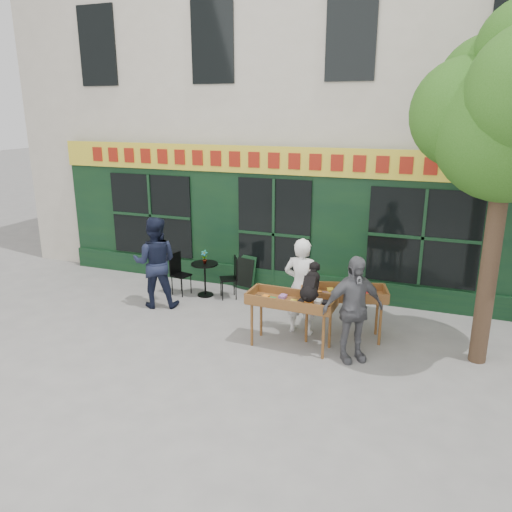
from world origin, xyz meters
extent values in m
plane|color=slate|center=(0.00, 0.00, 0.00)|extent=(80.00, 80.00, 0.00)
cube|color=beige|center=(0.00, 6.00, 5.00)|extent=(14.00, 7.00, 10.00)
cube|color=black|center=(0.00, 2.42, 1.60)|extent=(11.00, 0.16, 3.20)
cube|color=yellow|center=(0.00, 2.30, 3.00)|extent=(11.00, 0.06, 0.60)
cube|color=maroon|center=(0.00, 2.26, 3.00)|extent=(9.60, 0.03, 0.34)
cube|color=black|center=(0.00, 2.32, 0.25)|extent=(11.00, 0.10, 0.50)
cube|color=black|center=(0.00, 2.32, 1.35)|extent=(1.70, 0.05, 2.50)
cube|color=black|center=(-3.20, 2.32, 1.55)|extent=(2.20, 0.05, 2.00)
cube|color=black|center=(3.20, 2.32, 1.55)|extent=(2.20, 0.05, 2.00)
cylinder|color=#382619|center=(4.30, 0.30, 1.80)|extent=(0.28, 0.28, 3.60)
sphere|color=#235212|center=(4.30, 0.30, 3.80)|extent=(2.20, 2.20, 2.20)
sphere|color=#235212|center=(3.70, 0.50, 4.00)|extent=(1.70, 1.70, 1.70)
sphere|color=#235212|center=(4.00, 0.90, 4.40)|extent=(1.60, 1.60, 1.60)
cylinder|color=brown|center=(0.55, -0.51, 0.40)|extent=(0.05, 0.05, 0.80)
cylinder|color=brown|center=(1.85, -0.56, 0.40)|extent=(0.05, 0.05, 0.80)
cylinder|color=brown|center=(0.57, -0.07, 0.40)|extent=(0.05, 0.05, 0.80)
cylinder|color=brown|center=(1.87, -0.12, 0.40)|extent=(0.05, 0.05, 0.80)
cube|color=brown|center=(1.21, -0.31, 0.82)|extent=(1.52, 0.63, 0.05)
cube|color=brown|center=(1.20, -0.60, 0.90)|extent=(1.50, 0.09, 0.18)
cube|color=brown|center=(1.22, -0.02, 0.90)|extent=(1.50, 0.09, 0.18)
cube|color=brown|center=(1.21, -0.31, 0.88)|extent=(1.31, 0.44, 0.06)
imported|color=white|center=(1.21, 0.34, 0.92)|extent=(0.68, 0.46, 1.83)
cylinder|color=brown|center=(1.42, -0.03, 0.40)|extent=(0.05, 0.05, 0.80)
cylinder|color=brown|center=(2.68, 0.31, 0.40)|extent=(0.05, 0.05, 0.80)
cylinder|color=brown|center=(1.31, 0.39, 0.40)|extent=(0.05, 0.05, 0.80)
cylinder|color=brown|center=(2.56, 0.73, 0.40)|extent=(0.05, 0.05, 0.80)
cube|color=brown|center=(1.99, 0.35, 0.82)|extent=(1.60, 0.95, 0.05)
cube|color=brown|center=(2.07, 0.07, 0.90)|extent=(1.46, 0.43, 0.18)
cube|color=brown|center=(1.92, 0.63, 0.90)|extent=(1.46, 0.43, 0.18)
cube|color=brown|center=(1.99, 0.35, 0.88)|extent=(1.36, 0.73, 0.06)
imported|color=#55555A|center=(2.29, -0.40, 0.91)|extent=(1.12, 0.97, 1.81)
cylinder|color=black|center=(-1.33, 1.44, 0.02)|extent=(0.36, 0.36, 0.03)
cylinder|color=black|center=(-1.33, 1.44, 0.38)|extent=(0.04, 0.04, 0.72)
cylinder|color=black|center=(-1.33, 1.44, 0.75)|extent=(0.60, 0.60, 0.03)
cube|color=black|center=(-1.88, 1.34, 0.45)|extent=(0.44, 0.44, 0.03)
cube|color=black|center=(-2.04, 1.38, 0.70)|extent=(0.11, 0.36, 0.50)
cylinder|color=black|center=(-1.77, 1.16, 0.22)|extent=(0.02, 0.02, 0.44)
cylinder|color=black|center=(-1.70, 1.45, 0.22)|extent=(0.02, 0.02, 0.44)
cylinder|color=black|center=(-2.06, 1.23, 0.22)|extent=(0.02, 0.02, 0.44)
cylinder|color=black|center=(-1.99, 1.52, 0.22)|extent=(0.02, 0.02, 0.44)
cube|color=black|center=(-0.78, 1.49, 0.45)|extent=(0.49, 0.49, 0.03)
cube|color=black|center=(-0.63, 1.58, 0.70)|extent=(0.21, 0.32, 0.50)
cylinder|color=black|center=(-0.99, 1.54, 0.22)|extent=(0.02, 0.02, 0.44)
cylinder|color=black|center=(-0.83, 1.29, 0.22)|extent=(0.02, 0.02, 0.44)
cylinder|color=black|center=(-0.73, 1.70, 0.22)|extent=(0.02, 0.02, 0.44)
cylinder|color=black|center=(-0.57, 1.44, 0.22)|extent=(0.02, 0.02, 0.44)
imported|color=gray|center=(-1.33, 1.44, 0.92)|extent=(0.16, 0.11, 0.31)
imported|color=black|center=(-2.03, 0.54, 0.97)|extent=(1.15, 1.03, 1.94)
cube|color=black|center=(-0.66, 2.20, 0.40)|extent=(0.59, 0.32, 0.79)
cube|color=black|center=(-0.66, 2.18, 0.40)|extent=(0.49, 0.27, 0.65)
camera|label=1|loc=(3.48, -8.08, 4.06)|focal=35.00mm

